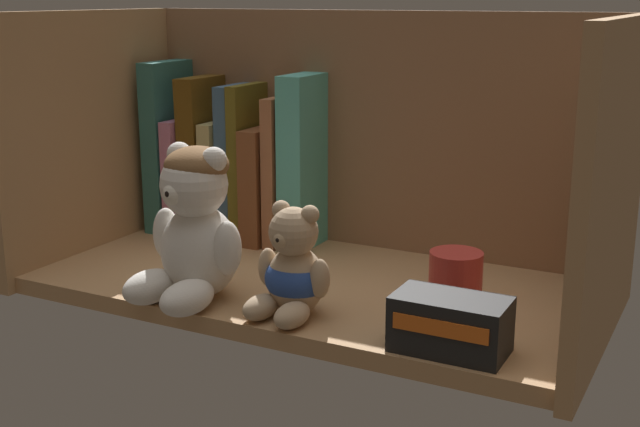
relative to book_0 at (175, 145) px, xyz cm
name	(u,v)px	position (x,y,z in cm)	size (l,w,h in cm)	color
shelf_board	(313,288)	(29.44, -12.75, -13.04)	(64.73, 31.81, 2.00)	tan
shelf_back_panel	(371,139)	(29.44, 3.76, 2.55)	(67.13, 1.20, 33.19)	#916647
shelf_side_panel_left	(93,138)	(-3.72, -12.75, 2.55)	(1.60, 34.21, 33.19)	tan
shelf_side_panel_right	(612,190)	(62.60, -12.75, 2.55)	(1.60, 34.21, 33.19)	tan
book_0	(175,145)	(0.00, 0.00, 0.00)	(2.85, 11.94, 24.09)	#2F6862
book_1	(191,173)	(2.79, 0.00, -3.96)	(2.01, 11.70, 16.16)	#C5779C
book_2	(207,155)	(5.68, 0.00, -0.99)	(3.03, 10.22, 22.11)	brown
book_3	(225,177)	(8.59, 0.00, -3.99)	(2.07, 10.18, 16.12)	tan
book_4	(239,161)	(10.96, 0.00, -1.42)	(1.96, 9.11, 21.25)	#3C5E7E
book_5	(252,162)	(13.13, 0.00, -1.32)	(1.67, 10.09, 21.44)	brown
book_6	(269,183)	(15.81, 0.00, -4.14)	(2.96, 11.37, 15.80)	brown
book_7	(286,170)	(18.52, 0.00, -1.99)	(1.75, 10.27, 20.11)	#A0623F
book_8	(305,161)	(21.55, 0.00, -0.49)	(3.60, 9.47, 23.11)	#54B8AC
teddy_bear_larger	(194,227)	(20.63, -24.20, -3.80)	(12.89, 13.36, 17.39)	white
teddy_bear_smaller	(293,272)	(32.84, -23.55, -7.25)	(8.99, 9.51, 12.19)	tan
pillar_candle	(456,278)	(47.14, -12.67, -9.04)	(5.87, 5.87, 6.00)	#C63833
small_product_box	(450,324)	(50.77, -25.03, -9.30)	(10.87, 6.16, 5.49)	black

